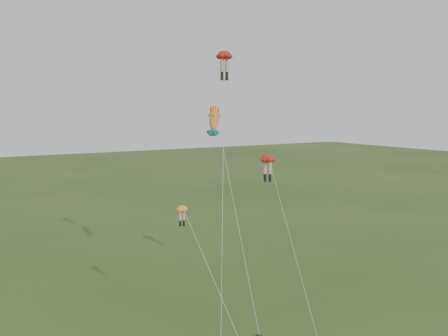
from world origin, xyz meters
TOP-DOWN VIEW (x-y plane):
  - legs_kite_red_high at (1.93, 7.10)m, footprint 5.61×8.13m
  - legs_kite_red_mid at (6.50, 7.27)m, footprint 4.79×12.12m
  - legs_kite_yellow at (-3.22, 4.06)m, footprint 0.96×9.41m
  - fish_kite at (1.80, 8.46)m, footprint 2.66×10.06m

SIDE VIEW (x-z plane):
  - legs_kite_yellow at x=-3.22m, z-range 3.67..12.69m
  - legs_kite_red_mid at x=6.50m, z-range 5.29..17.31m
  - fish_kite at x=1.80m, z-range 6.84..23.29m
  - legs_kite_red_high at x=1.93m, z-range 9.36..29.88m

